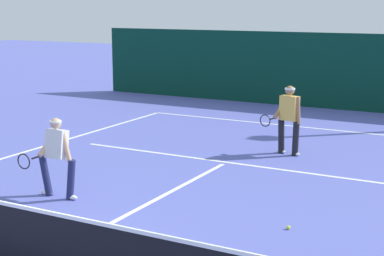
# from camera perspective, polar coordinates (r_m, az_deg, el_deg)

# --- Properties ---
(court_line_baseline_far) EXTENTS (9.57, 0.10, 0.01)m
(court_line_baseline_far) POSITION_cam_1_polar(r_m,az_deg,el_deg) (18.21, 9.65, 0.17)
(court_line_baseline_far) COLOR white
(court_line_baseline_far) RESTS_ON ground_plane
(court_line_service) EXTENTS (7.80, 0.10, 0.01)m
(court_line_service) POSITION_cam_1_polar(r_m,az_deg,el_deg) (13.91, 3.27, -3.24)
(court_line_service) COLOR white
(court_line_service) RESTS_ON ground_plane
(court_line_centre) EXTENTS (0.10, 6.40, 0.01)m
(court_line_centre) POSITION_cam_1_polar(r_m,az_deg,el_deg) (11.06, -4.31, -7.20)
(court_line_centre) COLOR white
(court_line_centre) RESTS_ON ground_plane
(tennis_net) EXTENTS (10.49, 0.09, 1.10)m
(tennis_net) POSITION_cam_1_polar(r_m,az_deg,el_deg) (8.55, -16.20, -9.86)
(tennis_net) COLOR #1E4723
(tennis_net) RESTS_ON ground_plane
(player_near) EXTENTS (0.86, 0.86, 1.52)m
(player_near) POSITION_cam_1_polar(r_m,az_deg,el_deg) (11.48, -12.67, -2.46)
(player_near) COLOR #1E234C
(player_near) RESTS_ON ground_plane
(player_far) EXTENTS (0.89, 0.90, 1.67)m
(player_far) POSITION_cam_1_polar(r_m,az_deg,el_deg) (14.60, 9.11, 1.05)
(player_far) COLOR black
(player_far) RESTS_ON ground_plane
(tennis_ball) EXTENTS (0.07, 0.07, 0.07)m
(tennis_ball) POSITION_cam_1_polar(r_m,az_deg,el_deg) (9.98, 9.08, -9.24)
(tennis_ball) COLOR #D1E033
(tennis_ball) RESTS_ON ground_plane
(back_fence_windscreen) EXTENTS (18.25, 0.12, 2.61)m
(back_fence_windscreen) POSITION_cam_1_polar(r_m,az_deg,el_deg) (21.40, 12.89, 5.26)
(back_fence_windscreen) COLOR #093326
(back_fence_windscreen) RESTS_ON ground_plane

